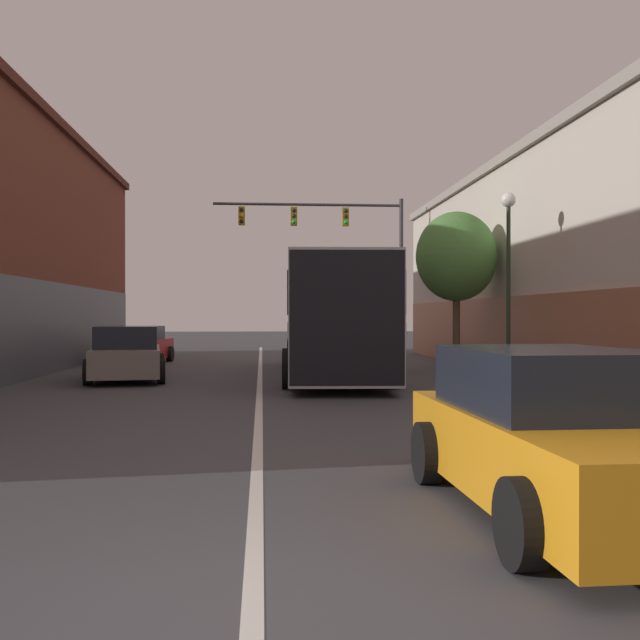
{
  "coord_description": "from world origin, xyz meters",
  "views": [
    {
      "loc": [
        0.06,
        -4.44,
        1.81
      ],
      "look_at": [
        1.63,
        15.78,
        1.68
      ],
      "focal_mm": 42.0,
      "sensor_mm": 36.0,
      "label": 1
    }
  ],
  "objects_px": {
    "bus": "(334,314)",
    "hatchback_foreground": "(556,436)",
    "parked_car_left_near": "(140,346)",
    "parked_car_left_mid": "(127,355)",
    "traffic_signal_gantry": "(341,239)",
    "street_lamp": "(508,265)",
    "street_tree_near": "(456,257)"
  },
  "relations": [
    {
      "from": "bus",
      "to": "street_lamp",
      "type": "distance_m",
      "value": 5.91
    },
    {
      "from": "parked_car_left_near",
      "to": "bus",
      "type": "bearing_deg",
      "value": -127.05
    },
    {
      "from": "traffic_signal_gantry",
      "to": "street_lamp",
      "type": "distance_m",
      "value": 14.98
    },
    {
      "from": "bus",
      "to": "street_tree_near",
      "type": "bearing_deg",
      "value": -75.65
    },
    {
      "from": "hatchback_foreground",
      "to": "street_lamp",
      "type": "xyz_separation_m",
      "value": [
        3.36,
        11.3,
        2.35
      ]
    },
    {
      "from": "hatchback_foreground",
      "to": "traffic_signal_gantry",
      "type": "bearing_deg",
      "value": -3.0
    },
    {
      "from": "hatchback_foreground",
      "to": "traffic_signal_gantry",
      "type": "distance_m",
      "value": 26.29
    },
    {
      "from": "hatchback_foreground",
      "to": "parked_car_left_mid",
      "type": "distance_m",
      "value": 15.88
    },
    {
      "from": "parked_car_left_mid",
      "to": "traffic_signal_gantry",
      "type": "height_order",
      "value": "traffic_signal_gantry"
    },
    {
      "from": "street_tree_near",
      "to": "parked_car_left_mid",
      "type": "bearing_deg",
      "value": -169.3
    },
    {
      "from": "street_tree_near",
      "to": "parked_car_left_near",
      "type": "bearing_deg",
      "value": 153.39
    },
    {
      "from": "bus",
      "to": "hatchback_foreground",
      "type": "distance_m",
      "value": 15.63
    },
    {
      "from": "parked_car_left_near",
      "to": "parked_car_left_mid",
      "type": "xyz_separation_m",
      "value": [
        0.8,
        -7.19,
        0.05
      ]
    },
    {
      "from": "bus",
      "to": "traffic_signal_gantry",
      "type": "bearing_deg",
      "value": -4.26
    },
    {
      "from": "street_tree_near",
      "to": "traffic_signal_gantry",
      "type": "bearing_deg",
      "value": 105.53
    },
    {
      "from": "street_lamp",
      "to": "parked_car_left_near",
      "type": "bearing_deg",
      "value": 135.52
    },
    {
      "from": "bus",
      "to": "parked_car_left_near",
      "type": "distance_m",
      "value": 9.16
    },
    {
      "from": "hatchback_foreground",
      "to": "parked_car_left_near",
      "type": "relative_size",
      "value": 0.99
    },
    {
      "from": "bus",
      "to": "traffic_signal_gantry",
      "type": "relative_size",
      "value": 1.51
    },
    {
      "from": "parked_car_left_mid",
      "to": "traffic_signal_gantry",
      "type": "relative_size",
      "value": 0.56
    },
    {
      "from": "parked_car_left_mid",
      "to": "street_tree_near",
      "type": "distance_m",
      "value": 10.42
    },
    {
      "from": "hatchback_foreground",
      "to": "parked_car_left_mid",
      "type": "height_order",
      "value": "parked_car_left_mid"
    },
    {
      "from": "parked_car_left_near",
      "to": "parked_car_left_mid",
      "type": "bearing_deg",
      "value": -168.22
    },
    {
      "from": "parked_car_left_mid",
      "to": "parked_car_left_near",
      "type": "bearing_deg",
      "value": -1.57
    },
    {
      "from": "traffic_signal_gantry",
      "to": "hatchback_foreground",
      "type": "bearing_deg",
      "value": -91.67
    },
    {
      "from": "street_lamp",
      "to": "bus",
      "type": "bearing_deg",
      "value": 132.31
    },
    {
      "from": "hatchback_foreground",
      "to": "street_lamp",
      "type": "height_order",
      "value": "street_lamp"
    },
    {
      "from": "hatchback_foreground",
      "to": "parked_car_left_mid",
      "type": "relative_size",
      "value": 0.95
    },
    {
      "from": "parked_car_left_near",
      "to": "traffic_signal_gantry",
      "type": "xyz_separation_m",
      "value": [
        7.99,
        4.19,
        4.49
      ]
    },
    {
      "from": "hatchback_foreground",
      "to": "parked_car_left_near",
      "type": "height_order",
      "value": "hatchback_foreground"
    },
    {
      "from": "bus",
      "to": "traffic_signal_gantry",
      "type": "distance_m",
      "value": 10.92
    },
    {
      "from": "parked_car_left_near",
      "to": "traffic_signal_gantry",
      "type": "bearing_deg",
      "value": -56.93
    }
  ]
}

